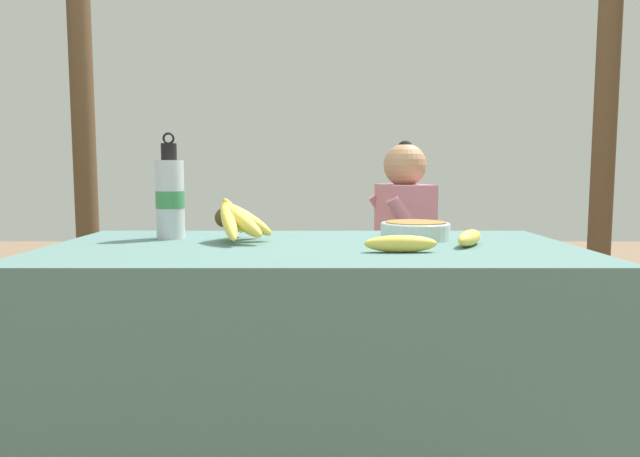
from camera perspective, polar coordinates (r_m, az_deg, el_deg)
market_counter at (r=1.64m, az=-0.96°, el=-14.40°), size 1.43×0.75×0.73m
banana_bunch_ripe at (r=1.64m, az=-8.45°, el=0.95°), size 0.18×0.28×0.14m
serving_bowl at (r=1.71m, az=9.31°, el=-0.07°), size 0.21×0.21×0.05m
water_bottle at (r=1.75m, az=-14.95°, el=3.06°), size 0.08×0.08×0.31m
loose_banana_front at (r=1.43m, az=7.90°, el=-1.51°), size 0.18×0.05×0.04m
loose_banana_side at (r=1.59m, az=14.54°, el=-0.91°), size 0.12×0.18×0.04m
wooden_bench at (r=2.72m, az=2.43°, el=-7.02°), size 1.84×0.32×0.39m
seated_vendor at (r=2.66m, az=7.31°, el=-1.26°), size 0.43×0.41×1.07m
banana_bunch_green at (r=2.72m, az=-7.62°, el=-4.53°), size 0.17×0.26×0.13m
support_post_near at (r=3.19m, az=-22.82°, el=10.82°), size 0.11×0.11×2.48m
support_post_far at (r=3.29m, az=26.48°, el=10.50°), size 0.11×0.11×2.48m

